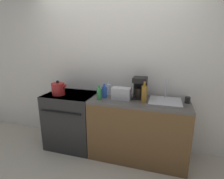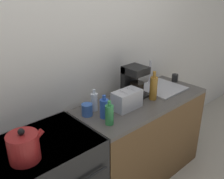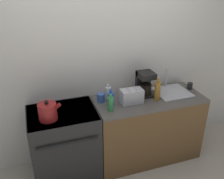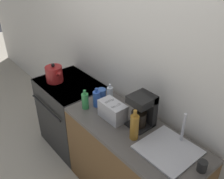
% 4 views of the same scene
% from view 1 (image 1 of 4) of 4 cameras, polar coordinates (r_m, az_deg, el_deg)
% --- Properties ---
extents(ground_plane, '(12.00, 12.00, 0.00)m').
position_cam_1_polar(ground_plane, '(2.78, -3.88, -22.44)').
color(ground_plane, beige).
extents(wall_back, '(8.00, 0.05, 2.60)m').
position_cam_1_polar(wall_back, '(2.86, 0.34, 7.17)').
color(wall_back, silver).
rests_on(wall_back, ground_plane).
extents(stove, '(0.78, 0.64, 0.90)m').
position_cam_1_polar(stove, '(3.01, -12.85, -9.48)').
color(stove, black).
rests_on(stove, ground_plane).
extents(counter_block, '(1.39, 0.59, 0.90)m').
position_cam_1_polar(counter_block, '(2.67, 8.49, -12.73)').
color(counter_block, brown).
rests_on(counter_block, ground_plane).
extents(kettle, '(0.25, 0.20, 0.23)m').
position_cam_1_polar(kettle, '(2.83, -17.13, 0.21)').
color(kettle, maroon).
rests_on(kettle, stove).
extents(toaster, '(0.27, 0.15, 0.17)m').
position_cam_1_polar(toaster, '(2.49, 3.08, -1.32)').
color(toaster, '#BCBCC1').
rests_on(toaster, counter_block).
extents(coffee_maker, '(0.20, 0.21, 0.31)m').
position_cam_1_polar(coffee_maker, '(2.57, 9.10, 0.77)').
color(coffee_maker, black).
rests_on(coffee_maker, counter_block).
extents(sink_tray, '(0.43, 0.42, 0.28)m').
position_cam_1_polar(sink_tray, '(2.53, 16.97, -3.42)').
color(sink_tray, '#B7B7BC').
rests_on(sink_tray, counter_block).
extents(bottle_blue, '(0.07, 0.07, 0.20)m').
position_cam_1_polar(bottle_blue, '(2.57, -2.50, -0.79)').
color(bottle_blue, '#2D56B7').
rests_on(bottle_blue, counter_block).
extents(bottle_amber, '(0.07, 0.07, 0.29)m').
position_cam_1_polar(bottle_amber, '(2.40, 10.45, -1.37)').
color(bottle_amber, '#9E6B23').
rests_on(bottle_amber, counter_block).
extents(bottle_clear, '(0.06, 0.06, 0.20)m').
position_cam_1_polar(bottle_clear, '(2.71, -0.94, -0.01)').
color(bottle_clear, silver).
rests_on(bottle_clear, counter_block).
extents(bottle_green, '(0.07, 0.07, 0.21)m').
position_cam_1_polar(bottle_green, '(2.49, -4.23, -1.36)').
color(bottle_green, '#338C47').
rests_on(bottle_green, counter_block).
extents(cup_blue, '(0.09, 0.09, 0.11)m').
position_cam_1_polar(cup_blue, '(2.73, -3.30, -0.63)').
color(cup_blue, '#3860B2').
rests_on(cup_blue, counter_block).
extents(cup_black, '(0.07, 0.07, 0.09)m').
position_cam_1_polar(cup_black, '(2.56, 23.42, -3.15)').
color(cup_black, black).
rests_on(cup_black, counter_block).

